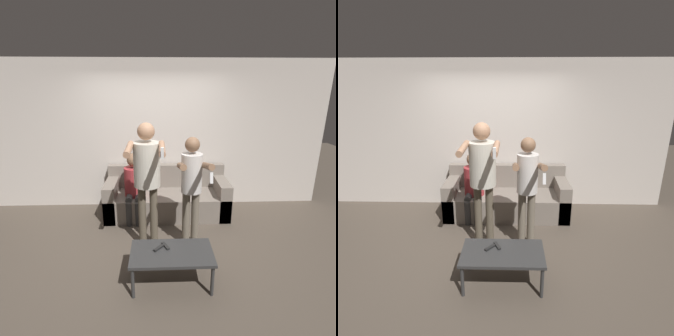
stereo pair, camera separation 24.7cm
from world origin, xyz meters
The scene contains 9 objects.
ground_plane centered at (0.00, 0.00, 0.00)m, with size 14.00×14.00×0.00m, color #4C4238.
wall_back centered at (0.00, 1.54, 1.35)m, with size 6.40×0.06×2.70m.
couch centered at (0.23, 1.10, 0.29)m, with size 2.14×0.82×0.84m.
person_standing_left centered at (-0.07, 0.07, 1.15)m, with size 0.48×0.73×1.80m.
person_standing_right centered at (0.54, 0.06, 0.99)m, with size 0.41×0.68×1.60m.
person_seated centered at (-0.33, 0.93, 0.65)m, with size 0.34×0.55×1.17m.
coffee_table centered at (0.23, -0.69, 0.37)m, with size 0.95×0.53×0.42m.
remote_near centered at (0.08, -0.63, 0.43)m, with size 0.13×0.14×0.02m.
remote_far centered at (0.16, -0.59, 0.43)m, with size 0.10×0.15×0.02m.
Camera 2 is at (0.33, -3.27, 2.24)m, focal length 28.00 mm.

